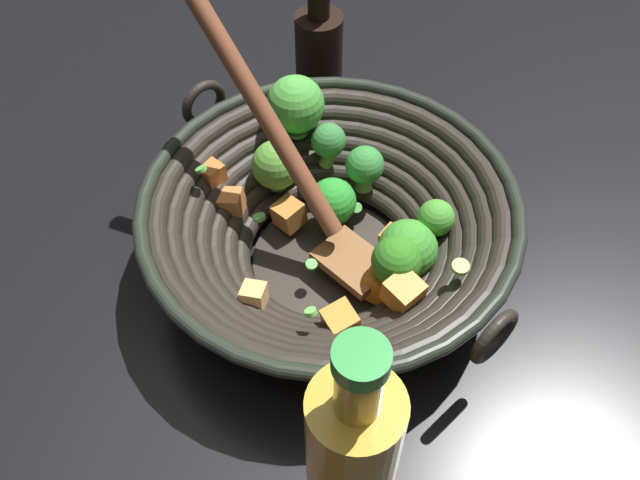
{
  "coord_description": "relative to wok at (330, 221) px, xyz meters",
  "views": [
    {
      "loc": [
        0.09,
        -0.42,
        0.58
      ],
      "look_at": [
        -0.01,
        0.01,
        0.03
      ],
      "focal_mm": 39.41,
      "sensor_mm": 36.0,
      "label": 1
    }
  ],
  "objects": [
    {
      "name": "cooking_oil_bottle",
      "position": [
        0.07,
        -0.24,
        0.04
      ],
      "size": [
        0.06,
        0.06,
        0.26
      ],
      "color": "gold",
      "rests_on": "ground"
    },
    {
      "name": "soy_sauce_bottle",
      "position": [
        -0.07,
        0.24,
        0.0
      ],
      "size": [
        0.06,
        0.06,
        0.17
      ],
      "color": "black",
      "rests_on": "ground"
    },
    {
      "name": "ground_plane",
      "position": [
        0.0,
        -0.0,
        -0.06
      ],
      "size": [
        4.0,
        4.0,
        0.0
      ],
      "primitive_type": "plane",
      "color": "black"
    },
    {
      "name": "wok",
      "position": [
        0.0,
        0.0,
        0.0
      ],
      "size": [
        0.36,
        0.36,
        0.27
      ],
      "color": "black",
      "rests_on": "ground"
    }
  ]
}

